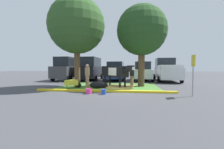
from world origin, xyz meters
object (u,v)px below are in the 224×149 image
calf_lying (98,85)px  shade_tree_left (77,26)px  shade_tree_right (142,31)px  sedan_blue (116,71)px  person_visitor_near (132,75)px  bucket_blue (104,92)px  bucket_pink (89,91)px  hatchback_white (142,71)px  cow_holstein (115,72)px  wheelbarrow (72,83)px  suv_dark_grey (68,69)px  pickup_truck_maroon (166,70)px  person_handler (87,75)px  suv_black (91,69)px  parking_sign (193,67)px

calf_lying → shade_tree_left: bearing=155.6°
shade_tree_right → sedan_blue: 6.20m
person_visitor_near → bucket_blue: person_visitor_near is taller
bucket_pink → bucket_blue: size_ratio=1.16×
shade_tree_left → bucket_pink: bearing=-59.6°
shade_tree_right → shade_tree_left: bearing=-172.0°
hatchback_white → sedan_blue: bearing=-176.5°
cow_holstein → hatchback_white: bearing=65.5°
wheelbarrow → suv_dark_grey: size_ratio=0.34×
bucket_blue → pickup_truck_maroon: size_ratio=0.05×
person_visitor_near → bucket_pink: (-2.41, -3.56, -0.68)m
cow_holstein → wheelbarrow: cow_holstein is taller
wheelbarrow → sedan_blue: bearing=68.4°
pickup_truck_maroon → shade_tree_left: bearing=-144.7°
calf_lying → hatchback_white: size_ratio=0.30×
pickup_truck_maroon → calf_lying: bearing=-133.9°
bucket_pink → pickup_truck_maroon: (6.06, 8.21, 0.97)m
bucket_blue → suv_dark_grey: 9.88m
shade_tree_right → bucket_blue: (-2.26, -3.49, -4.00)m
suv_dark_grey → hatchback_white: 8.26m
person_handler → wheelbarrow: size_ratio=1.06×
suv_black → hatchback_white: (5.71, -0.01, -0.29)m
wheelbarrow → bucket_blue: size_ratio=5.65×
cow_holstein → hatchback_white: hatchback_white is taller
person_handler → sedan_blue: sedan_blue is taller
wheelbarrow → parking_sign: size_ratio=0.77×
shade_tree_right → calf_lying: 5.15m
parking_sign → suv_black: bearing=131.2°
calf_lying → shade_tree_right: bearing=25.3°
sedan_blue → person_handler: bearing=-104.4°
suv_black → pickup_truck_maroon: size_ratio=0.85×
shade_tree_left → bucket_pink: (1.63, -2.77, -4.33)m
cow_holstein → sedan_blue: sedan_blue is taller
shade_tree_left → pickup_truck_maroon: 9.99m
bucket_pink → suv_dark_grey: (-4.63, 8.09, 1.12)m
parking_sign → suv_black: 11.33m
person_visitor_near → wheelbarrow: size_ratio=0.98×
person_handler → bucket_blue: bearing=-56.8°
bucket_pink → pickup_truck_maroon: bearing=53.6°
hatchback_white → pickup_truck_maroon: pickup_truck_maroon is taller
wheelbarrow → bucket_pink: size_ratio=4.87×
person_visitor_near → wheelbarrow: bearing=-158.8°
wheelbarrow → person_handler: bearing=23.9°
bucket_pink → suv_black: bearing=104.0°
suv_dark_grey → suv_black: 2.56m
shade_tree_right → person_visitor_near: 3.39m
calf_lying → wheelbarrow: (-1.82, -0.05, 0.15)m
wheelbarrow → calf_lying: bearing=1.5°
suv_black → sedan_blue: size_ratio=1.05×
calf_lying → pickup_truck_maroon: pickup_truck_maroon is taller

